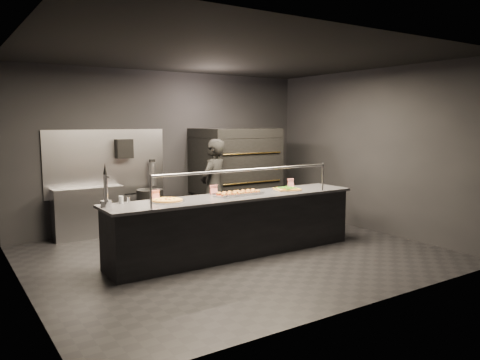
{
  "coord_description": "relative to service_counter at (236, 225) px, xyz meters",
  "views": [
    {
      "loc": [
        -3.81,
        -5.92,
        2.04
      ],
      "look_at": [
        0.2,
        0.2,
        1.13
      ],
      "focal_mm": 35.0,
      "sensor_mm": 36.0,
      "label": 1
    }
  ],
  "objects": [
    {
      "name": "prep_shelf",
      "position": [
        -1.6,
        2.32,
        -0.01
      ],
      "size": [
        1.2,
        0.35,
        0.9
      ],
      "primitive_type": "cube",
      "color": "#99999E",
      "rests_on": "ground"
    },
    {
      "name": "towel_dispenser",
      "position": [
        -0.9,
        2.39,
        1.09
      ],
      "size": [
        0.3,
        0.2,
        0.35
      ],
      "primitive_type": "cube",
      "color": "black",
      "rests_on": "room"
    },
    {
      "name": "tent_cards",
      "position": [
        -0.04,
        0.28,
        0.53
      ],
      "size": [
        2.62,
        0.04,
        0.15
      ],
      "color": "white",
      "rests_on": "service_counter"
    },
    {
      "name": "round_pizza",
      "position": [
        -1.09,
        0.1,
        0.47
      ],
      "size": [
        0.5,
        0.5,
        0.03
      ],
      "color": "silver",
      "rests_on": "service_counter"
    },
    {
      "name": "fire_extinguisher",
      "position": [
        -0.35,
        2.4,
        0.6
      ],
      "size": [
        0.14,
        0.14,
        0.51
      ],
      "color": "#B2B2B7",
      "rests_on": "room"
    },
    {
      "name": "slider_tray_b",
      "position": [
        0.25,
        0.04,
        0.48
      ],
      "size": [
        0.45,
        0.36,
        0.07
      ],
      "color": "silver",
      "rests_on": "service_counter"
    },
    {
      "name": "beer_tap",
      "position": [
        -1.95,
        0.14,
        0.62
      ],
      "size": [
        0.15,
        0.22,
        0.58
      ],
      "color": "silver",
      "rests_on": "service_counter"
    },
    {
      "name": "pizza_oven",
      "position": [
        1.2,
        1.9,
        0.5
      ],
      "size": [
        1.5,
        1.23,
        1.91
      ],
      "color": "black",
      "rests_on": "ground"
    },
    {
      "name": "square_pizza",
      "position": [
        1.0,
        -0.0,
        0.47
      ],
      "size": [
        0.47,
        0.47,
        0.05
      ],
      "color": "silver",
      "rests_on": "service_counter"
    },
    {
      "name": "slider_tray_a",
      "position": [
        -0.1,
        0.03,
        0.48
      ],
      "size": [
        0.5,
        0.43,
        0.07
      ],
      "color": "silver",
      "rests_on": "service_counter"
    },
    {
      "name": "worker",
      "position": [
        0.31,
        1.22,
        0.41
      ],
      "size": [
        0.76,
        0.68,
        1.74
      ],
      "primitive_type": "imported",
      "rotation": [
        0.0,
        0.0,
        3.67
      ],
      "color": "black",
      "rests_on": "ground"
    },
    {
      "name": "service_counter",
      "position": [
        0.0,
        0.0,
        0.0
      ],
      "size": [
        4.1,
        0.78,
        1.37
      ],
      "color": "black",
      "rests_on": "ground"
    },
    {
      "name": "trash_bin",
      "position": [
        -0.55,
        2.06,
        -0.06
      ],
      "size": [
        0.48,
        0.48,
        0.81
      ],
      "primitive_type": "cylinder",
      "color": "black",
      "rests_on": "ground"
    },
    {
      "name": "room",
      "position": [
        -0.02,
        0.05,
        1.03
      ],
      "size": [
        6.04,
        6.0,
        3.0
      ],
      "color": "black",
      "rests_on": "ground"
    },
    {
      "name": "condiment_jar",
      "position": [
        -1.67,
        0.28,
        0.5
      ],
      "size": [
        0.16,
        0.06,
        0.1
      ],
      "color": "silver",
      "rests_on": "service_counter"
    }
  ]
}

